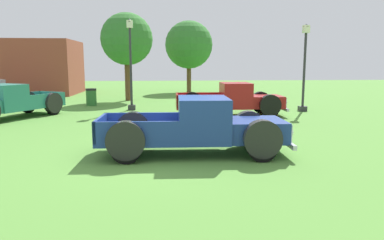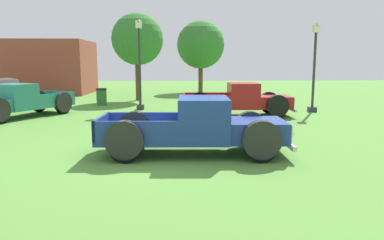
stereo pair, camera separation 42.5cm
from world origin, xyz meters
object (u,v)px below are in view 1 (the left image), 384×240
object	(u,v)px
pickup_truck_behind_right	(237,100)
pickup_truck_behind_left	(3,103)
lamp_post_near	(131,63)
lamp_post_far	(304,66)
pickup_truck_foreground	(206,127)
trash_can	(91,97)
oak_tree_west	(127,39)
oak_tree_east	(189,45)

from	to	relation	value
pickup_truck_behind_right	pickup_truck_behind_left	bearing A→B (deg)	-178.17
lamp_post_near	lamp_post_far	size ratio (longest dim) A/B	1.07
pickup_truck_behind_left	lamp_post_far	size ratio (longest dim) A/B	1.20
pickup_truck_behind_left	pickup_truck_behind_right	size ratio (longest dim) A/B	1.03
pickup_truck_foreground	lamp_post_far	world-z (taller)	lamp_post_far
pickup_truck_behind_left	trash_can	xyz separation A→B (m)	(2.70, 4.82, -0.22)
pickup_truck_foreground	oak_tree_west	bearing A→B (deg)	103.08
pickup_truck_behind_right	lamp_post_near	distance (m)	5.69
pickup_truck_behind_right	oak_tree_east	xyz separation A→B (m)	(-1.13, 13.61, 3.09)
pickup_truck_behind_right	oak_tree_west	distance (m)	9.56
lamp_post_far	pickup_truck_behind_left	bearing A→B (deg)	-173.46
pickup_truck_foreground	trash_can	xyz separation A→B (m)	(-5.04, 11.28, -0.23)
pickup_truck_behind_left	oak_tree_east	world-z (taller)	oak_tree_east
oak_tree_west	lamp_post_near	bearing A→B (deg)	-82.78
oak_tree_east	oak_tree_west	distance (m)	7.75
pickup_truck_foreground	oak_tree_west	world-z (taller)	oak_tree_west
oak_tree_west	lamp_post_far	bearing A→B (deg)	-33.44
pickup_truck_foreground	pickup_truck_behind_left	size ratio (longest dim) A/B	0.97
trash_can	oak_tree_east	xyz separation A→B (m)	(6.14, 9.11, 3.31)
lamp_post_near	lamp_post_far	distance (m)	8.52
oak_tree_east	pickup_truck_behind_right	bearing A→B (deg)	-85.25
oak_tree_west	pickup_truck_foreground	bearing A→B (deg)	-76.92
oak_tree_west	pickup_truck_behind_left	bearing A→B (deg)	-120.86
pickup_truck_behind_left	lamp_post_far	bearing A→B (deg)	6.54
pickup_truck_foreground	lamp_post_near	world-z (taller)	lamp_post_near
pickup_truck_foreground	oak_tree_east	world-z (taller)	oak_tree_east
pickup_truck_behind_right	oak_tree_east	distance (m)	14.00
lamp_post_far	trash_can	xyz separation A→B (m)	(-10.82, 3.27, -1.72)
lamp_post_near	oak_tree_east	size ratio (longest dim) A/B	0.78
pickup_truck_behind_right	trash_can	bearing A→B (deg)	148.22
lamp_post_near	oak_tree_west	bearing A→B (deg)	97.22
pickup_truck_foreground	pickup_truck_behind_right	world-z (taller)	pickup_truck_behind_right
pickup_truck_foreground	trash_can	distance (m)	12.36
lamp_post_near	oak_tree_east	distance (m)	11.87
pickup_truck_behind_left	lamp_post_near	bearing A→B (deg)	28.41
pickup_truck_behind_left	trash_can	bearing A→B (deg)	60.76
oak_tree_west	pickup_truck_behind_right	bearing A→B (deg)	-52.71
pickup_truck_foreground	lamp_post_near	size ratio (longest dim) A/B	1.09
oak_tree_east	lamp_post_far	bearing A→B (deg)	-69.28
trash_can	oak_tree_west	bearing A→B (deg)	56.38
pickup_truck_behind_left	oak_tree_east	size ratio (longest dim) A/B	0.88
oak_tree_east	oak_tree_west	bearing A→B (deg)	-124.14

